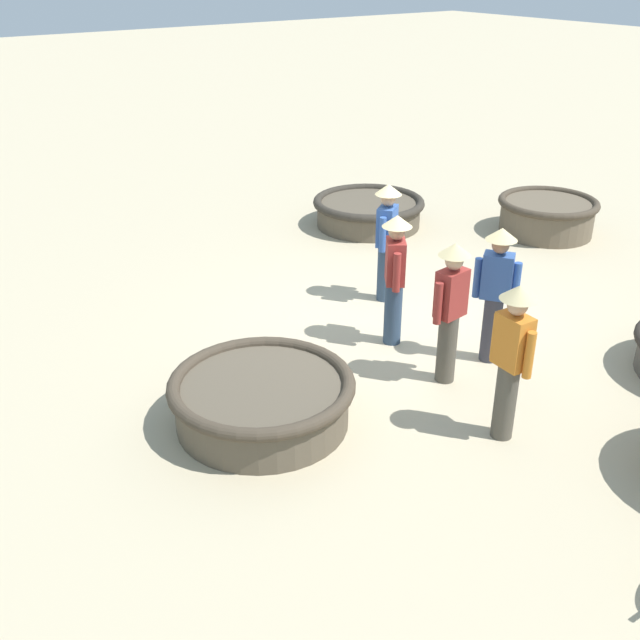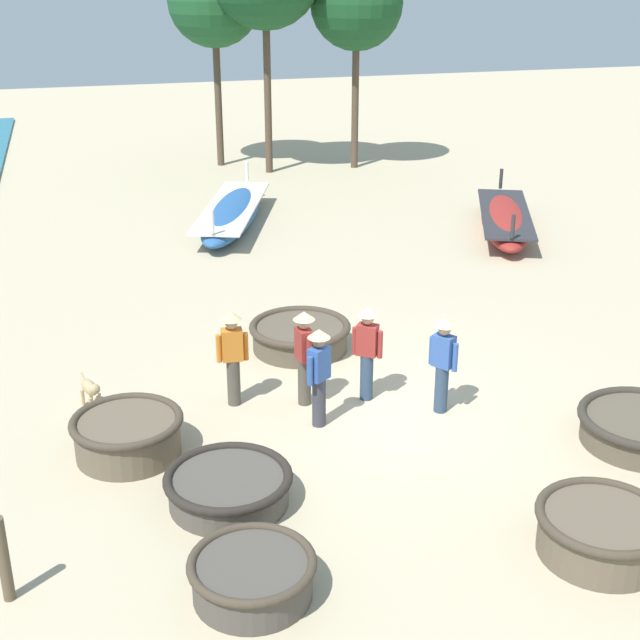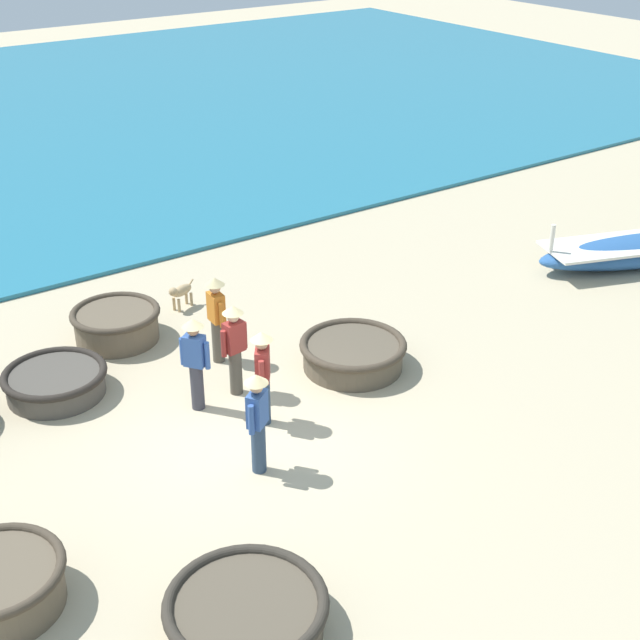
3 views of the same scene
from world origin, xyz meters
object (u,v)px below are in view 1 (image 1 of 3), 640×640
object	(u,v)px
coracle_upturned	(547,215)
fisherman_with_hat	(395,272)
coracle_nearest	(262,398)
fisherman_by_coracle	(496,287)
fisherman_standing_left	(511,353)
coracle_front_left	(368,211)
fisherman_hauling	(451,304)
fisherman_crouching	(387,235)

from	to	relation	value
coracle_upturned	fisherman_with_hat	bearing A→B (deg)	107.91
coracle_nearest	fisherman_by_coracle	distance (m)	3.02
coracle_upturned	fisherman_standing_left	xyz separation A→B (m)	(-3.74, 5.18, 0.62)
coracle_nearest	fisherman_by_coracle	world-z (taller)	fisherman_by_coracle
coracle_nearest	fisherman_standing_left	bearing A→B (deg)	-130.77
coracle_nearest	fisherman_by_coracle	bearing A→B (deg)	-98.17
fisherman_by_coracle	coracle_front_left	bearing A→B (deg)	-21.77
coracle_nearest	coracle_upturned	distance (m)	7.36
fisherman_by_coracle	fisherman_hauling	world-z (taller)	same
coracle_nearest	fisherman_with_hat	world-z (taller)	fisherman_with_hat
fisherman_hauling	coracle_nearest	bearing A→B (deg)	77.89
fisherman_with_hat	coracle_nearest	bearing A→B (deg)	104.70
fisherman_by_coracle	fisherman_standing_left	size ratio (longest dim) A/B	1.00
fisherman_crouching	fisherman_with_hat	bearing A→B (deg)	144.62
coracle_nearest	fisherman_hauling	xyz separation A→B (m)	(-0.46, -2.16, 0.66)
fisherman_crouching	coracle_nearest	bearing A→B (deg)	118.64
coracle_nearest	fisherman_standing_left	xyz separation A→B (m)	(-1.60, -1.86, 0.66)
coracle_front_left	fisherman_standing_left	world-z (taller)	fisherman_standing_left
coracle_upturned	fisherman_by_coracle	world-z (taller)	fisherman_by_coracle
fisherman_with_hat	fisherman_by_coracle	bearing A→B (deg)	-146.73
coracle_front_left	fisherman_with_hat	xyz separation A→B (m)	(-3.64, 2.52, 0.68)
fisherman_with_hat	fisherman_crouching	world-z (taller)	same
fisherman_with_hat	fisherman_crouching	xyz separation A→B (m)	(1.05, -0.74, 0.00)
fisherman_standing_left	fisherman_crouching	bearing A→B (deg)	-19.40
fisherman_with_hat	fisherman_crouching	bearing A→B (deg)	-35.38
coracle_upturned	fisherman_hauling	bearing A→B (deg)	118.05
fisherman_with_hat	fisherman_hauling	size ratio (longest dim) A/B	1.00
coracle_front_left	fisherman_by_coracle	size ratio (longest dim) A/B	1.18
fisherman_by_coracle	fisherman_standing_left	xyz separation A→B (m)	(-1.18, 1.06, 0.00)
fisherman_by_coracle	fisherman_hauling	size ratio (longest dim) A/B	1.00
coracle_upturned	fisherman_with_hat	size ratio (longest dim) A/B	1.02
coracle_nearest	coracle_front_left	bearing A→B (deg)	-48.49
fisherman_by_coracle	fisherman_with_hat	distance (m)	1.21
coracle_upturned	fisherman_hauling	xyz separation A→B (m)	(-2.60, 4.88, 0.62)
fisherman_standing_left	coracle_nearest	bearing A→B (deg)	49.23
coracle_upturned	fisherman_by_coracle	distance (m)	4.89
fisherman_hauling	coracle_front_left	bearing A→B (deg)	-29.18
fisherman_by_coracle	fisherman_hauling	bearing A→B (deg)	93.27
coracle_nearest	fisherman_by_coracle	size ratio (longest dim) A/B	1.16
coracle_nearest	fisherman_with_hat	size ratio (longest dim) A/B	1.16
fisherman_standing_left	fisherman_hauling	size ratio (longest dim) A/B	1.00
fisherman_by_coracle	fisherman_hauling	xyz separation A→B (m)	(-0.04, 0.76, 0.00)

